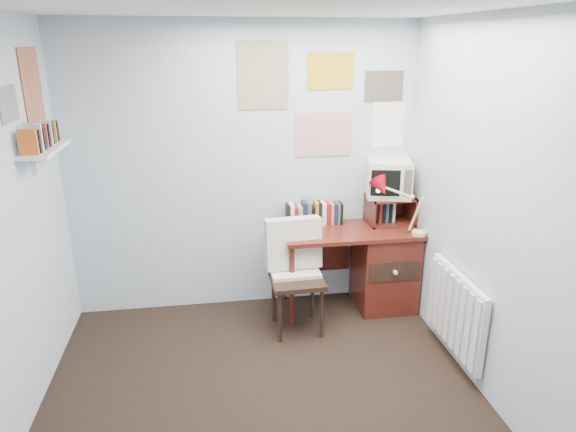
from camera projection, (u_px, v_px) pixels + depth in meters
name	position (u px, v px, depth m)	size (l,w,h in m)	color
ground	(271.00, 432.00, 3.21)	(3.50, 3.50, 0.00)	black
back_wall	(244.00, 171.00, 4.44)	(3.00, 0.02, 2.50)	silver
right_wall	(520.00, 232.00, 3.02)	(0.02, 3.50, 2.50)	silver
ceiling	(265.00, 0.00, 2.40)	(3.00, 3.50, 0.02)	white
desk	(378.00, 264.00, 4.63)	(1.20, 0.55, 0.76)	#5D1F15
desk_chair	(297.00, 280.00, 4.21)	(0.47, 0.44, 0.91)	black
desk_lamp	(421.00, 211.00, 4.28)	(0.30, 0.26, 0.43)	#AE0B18
tv_riser	(390.00, 210.00, 4.60)	(0.40, 0.30, 0.25)	#5D1F15
crt_tv	(389.00, 176.00, 4.51)	(0.37, 0.35, 0.36)	beige
book_row	(320.00, 212.00, 4.57)	(0.60, 0.14, 0.22)	#5D1F15
radiator	(456.00, 311.00, 3.80)	(0.09, 0.80, 0.60)	white
wall_shelf	(45.00, 149.00, 3.50)	(0.20, 0.62, 0.24)	white
posters_back	(324.00, 99.00, 4.34)	(1.20, 0.01, 0.90)	white
posters_left	(21.00, 92.00, 3.36)	(0.01, 0.70, 0.60)	white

